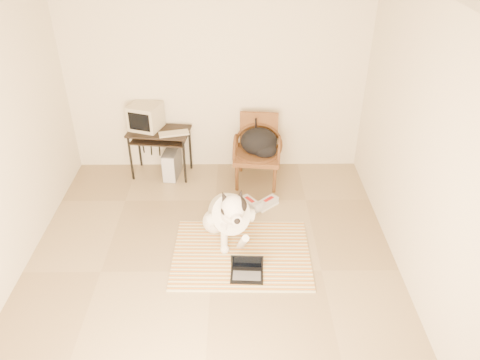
{
  "coord_description": "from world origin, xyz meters",
  "views": [
    {
      "loc": [
        0.28,
        -3.67,
        3.47
      ],
      "look_at": [
        0.31,
        0.49,
        0.84
      ],
      "focal_mm": 35.0,
      "sensor_mm": 36.0,
      "label": 1
    }
  ],
  "objects_px": {
    "computer_desk": "(159,137)",
    "pc_tower": "(172,163)",
    "laptop": "(247,270)",
    "crt_monitor": "(146,117)",
    "rattan_chair": "(258,150)",
    "dog": "(229,215)",
    "backpack": "(260,143)"
  },
  "relations": [
    {
      "from": "pc_tower",
      "to": "backpack",
      "type": "distance_m",
      "value": 1.28
    },
    {
      "from": "dog",
      "to": "rattan_chair",
      "type": "height_order",
      "value": "rattan_chair"
    },
    {
      "from": "crt_monitor",
      "to": "pc_tower",
      "type": "relative_size",
      "value": 1.07
    },
    {
      "from": "computer_desk",
      "to": "rattan_chair",
      "type": "distance_m",
      "value": 1.34
    },
    {
      "from": "dog",
      "to": "backpack",
      "type": "bearing_deg",
      "value": 72.39
    },
    {
      "from": "laptop",
      "to": "pc_tower",
      "type": "height_order",
      "value": "pc_tower"
    },
    {
      "from": "rattan_chair",
      "to": "laptop",
      "type": "bearing_deg",
      "value": -95.37
    },
    {
      "from": "computer_desk",
      "to": "backpack",
      "type": "height_order",
      "value": "backpack"
    },
    {
      "from": "backpack",
      "to": "computer_desk",
      "type": "bearing_deg",
      "value": 172.2
    },
    {
      "from": "crt_monitor",
      "to": "pc_tower",
      "type": "height_order",
      "value": "crt_monitor"
    },
    {
      "from": "backpack",
      "to": "laptop",
      "type": "bearing_deg",
      "value": -96.37
    },
    {
      "from": "dog",
      "to": "backpack",
      "type": "xyz_separation_m",
      "value": [
        0.4,
        1.26,
        0.25
      ]
    },
    {
      "from": "computer_desk",
      "to": "laptop",
      "type": "bearing_deg",
      "value": -60.68
    },
    {
      "from": "crt_monitor",
      "to": "backpack",
      "type": "height_order",
      "value": "crt_monitor"
    },
    {
      "from": "dog",
      "to": "pc_tower",
      "type": "relative_size",
      "value": 2.5
    },
    {
      "from": "computer_desk",
      "to": "pc_tower",
      "type": "distance_m",
      "value": 0.41
    },
    {
      "from": "rattan_chair",
      "to": "backpack",
      "type": "height_order",
      "value": "rattan_chair"
    },
    {
      "from": "computer_desk",
      "to": "crt_monitor",
      "type": "xyz_separation_m",
      "value": [
        -0.17,
        0.08,
        0.27
      ]
    },
    {
      "from": "laptop",
      "to": "rattan_chair",
      "type": "height_order",
      "value": "rattan_chair"
    },
    {
      "from": "crt_monitor",
      "to": "backpack",
      "type": "bearing_deg",
      "value": -10.04
    },
    {
      "from": "dog",
      "to": "laptop",
      "type": "bearing_deg",
      "value": -72.38
    },
    {
      "from": "crt_monitor",
      "to": "rattan_chair",
      "type": "bearing_deg",
      "value": -8.61
    },
    {
      "from": "laptop",
      "to": "crt_monitor",
      "type": "xyz_separation_m",
      "value": [
        -1.32,
        2.13,
        0.77
      ]
    },
    {
      "from": "pc_tower",
      "to": "rattan_chair",
      "type": "relative_size",
      "value": 0.49
    },
    {
      "from": "computer_desk",
      "to": "crt_monitor",
      "type": "relative_size",
      "value": 1.81
    },
    {
      "from": "laptop",
      "to": "computer_desk",
      "type": "height_order",
      "value": "computer_desk"
    },
    {
      "from": "computer_desk",
      "to": "rattan_chair",
      "type": "height_order",
      "value": "rattan_chair"
    },
    {
      "from": "dog",
      "to": "computer_desk",
      "type": "distance_m",
      "value": 1.75
    },
    {
      "from": "rattan_chair",
      "to": "backpack",
      "type": "bearing_deg",
      "value": -56.73
    },
    {
      "from": "laptop",
      "to": "computer_desk",
      "type": "distance_m",
      "value": 2.4
    },
    {
      "from": "dog",
      "to": "pc_tower",
      "type": "distance_m",
      "value": 1.62
    },
    {
      "from": "dog",
      "to": "backpack",
      "type": "height_order",
      "value": "dog"
    }
  ]
}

